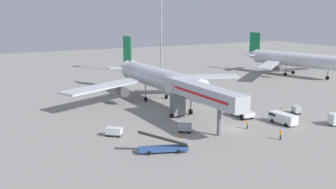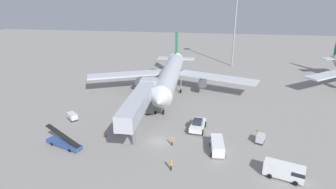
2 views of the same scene
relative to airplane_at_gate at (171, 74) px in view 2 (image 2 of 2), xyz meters
The scene contains 15 objects.
ground_plane 26.66m from the airplane_at_gate, 85.79° to the right, with size 300.00×300.00×0.00m, color gray.
airplane_at_gate is the anchor object (origin of this frame).
jet_bridge 21.74m from the airplane_at_gate, 96.06° to the right, with size 3.91×21.30×7.83m.
pushback_tug 22.54m from the airplane_at_gate, 67.24° to the right, with size 3.21×5.79×2.34m.
belt_loader_truck 33.77m from the airplane_at_gate, 114.43° to the right, with size 7.37×3.95×3.38m.
service_van_near_center 40.09m from the airplane_at_gate, 56.82° to the right, with size 5.86×3.66×2.18m.
service_van_near_left 30.36m from the airplane_at_gate, 65.91° to the right, with size 2.59×5.46×1.99m.
baggage_cart_far_center 24.82m from the airplane_at_gate, 104.67° to the right, with size 2.51×2.36×1.53m.
baggage_cart_far_right 27.10m from the airplane_at_gate, 131.46° to the right, with size 2.90×2.78×1.48m.
baggage_cart_mid_right 31.06m from the airplane_at_gate, 49.76° to the right, with size 1.87×2.36×1.55m.
ground_crew_worker_foreground 27.73m from the airplane_at_gate, 80.47° to the right, with size 0.44×0.44×1.63m.
ground_crew_worker_midground 34.88m from the airplane_at_gate, 80.88° to the right, with size 0.48×0.48×1.81m.
safety_cone_alpha 27.44m from the airplane_at_gate, 107.85° to the right, with size 0.50×0.50×0.76m.
safety_cone_bravo 27.99m from the airplane_at_gate, 43.23° to the right, with size 0.31×0.31×0.48m.
apron_light_mast 40.29m from the airplane_at_gate, 62.12° to the left, with size 2.40×2.40×28.10m.
Camera 2 is at (8.93, -42.98, 24.86)m, focal length 29.64 mm.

